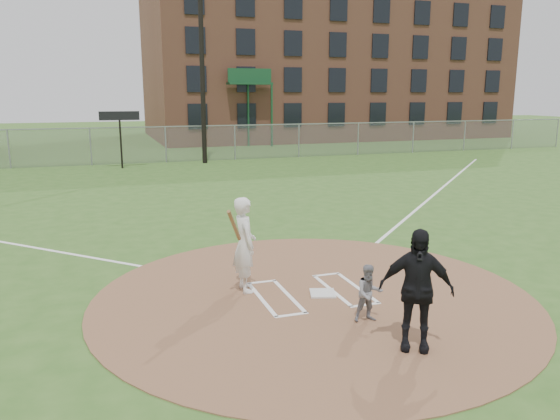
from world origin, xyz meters
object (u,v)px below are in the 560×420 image
object	(u,v)px
catcher	(369,293)
batter_at_plate	(245,244)
umpire	(416,289)
home_plate	(323,293)

from	to	relation	value
catcher	batter_at_plate	bearing A→B (deg)	133.32
catcher	batter_at_plate	world-z (taller)	batter_at_plate
umpire	batter_at_plate	world-z (taller)	umpire
umpire	batter_at_plate	xyz separation A→B (m)	(-1.78, 3.23, -0.00)
home_plate	batter_at_plate	bearing A→B (deg)	153.38
umpire	batter_at_plate	distance (m)	3.69
home_plate	batter_at_plate	size ratio (longest dim) A/B	0.26
catcher	batter_at_plate	distance (m)	2.69
catcher	umpire	xyz separation A→B (m)	(0.18, -1.12, 0.44)
home_plate	batter_at_plate	world-z (taller)	batter_at_plate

